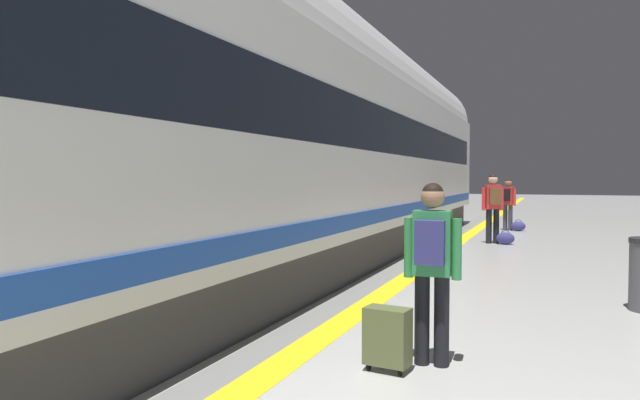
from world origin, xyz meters
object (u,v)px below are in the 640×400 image
object	(u,v)px
passenger_near	(432,258)
duffel_bag_mid	(505,238)
passenger_mid	(493,202)
duffel_bag_far	(518,226)
high_speed_train	(233,118)
suitcase_near	(388,336)
passenger_far	(508,200)

from	to	relation	value
passenger_near	duffel_bag_mid	bearing A→B (deg)	90.51
passenger_mid	duffel_bag_far	distance (m)	3.90
duffel_bag_mid	duffel_bag_far	bearing A→B (deg)	88.54
duffel_bag_far	passenger_near	bearing A→B (deg)	-90.05
high_speed_train	duffel_bag_mid	distance (m)	8.66
duffel_bag_far	passenger_mid	bearing A→B (deg)	-96.22
suitcase_near	passenger_mid	xyz separation A→B (m)	(-0.08, 10.18, 0.74)
passenger_near	duffel_bag_far	bearing A→B (deg)	89.95
high_speed_train	duffel_bag_far	bearing A→B (deg)	74.20
suitcase_near	passenger_mid	size ratio (longest dim) A/B	0.31
passenger_mid	passenger_far	world-z (taller)	passenger_mid
suitcase_near	duffel_bag_mid	distance (m)	10.09
high_speed_train	passenger_far	size ratio (longest dim) A/B	18.32
passenger_near	passenger_mid	size ratio (longest dim) A/B	0.92
high_speed_train	duffel_bag_far	xyz separation A→B (m)	(3.28, 11.58, -2.35)
passenger_near	passenger_mid	xyz separation A→B (m)	(-0.40, 9.90, 0.08)
high_speed_train	suitcase_near	xyz separation A→B (m)	(2.94, -2.38, -2.20)
high_speed_train	passenger_near	size ratio (longest dim) A/B	18.45
passenger_near	suitcase_near	size ratio (longest dim) A/B	2.95
passenger_near	suitcase_near	distance (m)	0.78
passenger_far	high_speed_train	bearing A→B (deg)	-104.13
passenger_far	duffel_bag_far	world-z (taller)	passenger_far
suitcase_near	passenger_mid	distance (m)	10.21
suitcase_near	passenger_far	world-z (taller)	passenger_far
passenger_far	duffel_bag_far	xyz separation A→B (m)	(0.33, -0.13, -0.81)
duffel_bag_mid	passenger_far	world-z (taller)	passenger_far
duffel_bag_mid	duffel_bag_far	size ratio (longest dim) A/B	1.00
passenger_mid	duffel_bag_mid	xyz separation A→B (m)	(0.31, -0.10, -0.89)
duffel_bag_mid	suitcase_near	bearing A→B (deg)	-91.33
passenger_mid	duffel_bag_mid	world-z (taller)	passenger_mid
passenger_mid	duffel_bag_mid	size ratio (longest dim) A/B	3.98
high_speed_train	passenger_mid	bearing A→B (deg)	69.84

